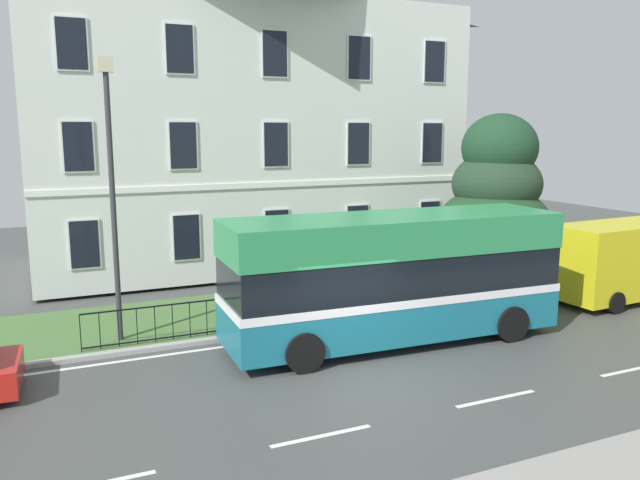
% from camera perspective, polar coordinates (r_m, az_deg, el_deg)
% --- Properties ---
extents(ground_plane, '(60.00, 56.00, 0.18)m').
position_cam_1_polar(ground_plane, '(15.15, 3.08, -11.69)').
color(ground_plane, '#434544').
extents(georgian_townhouse, '(16.98, 8.46, 12.13)m').
position_cam_1_polar(georgian_townhouse, '(27.09, -7.12, 11.27)').
color(georgian_townhouse, silver).
rests_on(georgian_townhouse, ground_plane).
extents(iron_verge_railing, '(14.47, 0.04, 0.97)m').
position_cam_1_polar(iron_verge_railing, '(18.65, 2.14, -5.42)').
color(iron_verge_railing, black).
rests_on(iron_verge_railing, ground_plane).
extents(evergreen_tree, '(4.72, 4.72, 6.35)m').
position_cam_1_polar(evergreen_tree, '(23.98, 15.43, 1.85)').
color(evergreen_tree, '#423328').
rests_on(evergreen_tree, ground_plane).
extents(single_decker_bus, '(9.00, 2.93, 3.36)m').
position_cam_1_polar(single_decker_bus, '(16.75, 6.56, -3.24)').
color(single_decker_bus, '#19697E').
rests_on(single_decker_bus, ground_plane).
extents(white_panel_van, '(5.70, 2.37, 2.55)m').
position_cam_1_polar(white_panel_van, '(22.95, 25.53, -1.71)').
color(white_panel_van, gold).
rests_on(white_panel_van, ground_plane).
extents(street_lamp_post, '(0.36, 0.24, 7.16)m').
position_cam_1_polar(street_lamp_post, '(16.87, -18.13, 4.81)').
color(street_lamp_post, '#333338').
rests_on(street_lamp_post, ground_plane).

